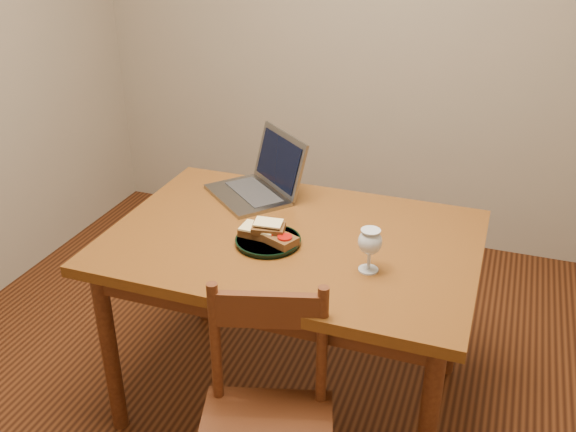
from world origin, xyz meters
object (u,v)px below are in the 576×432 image
(table, at_px, (292,257))
(plate, at_px, (268,241))
(chair, at_px, (266,418))
(laptop, at_px, (262,179))
(milk_glass, at_px, (370,250))

(table, xyz_separation_m, plate, (-0.06, -0.08, 0.10))
(table, relative_size, plate, 5.65)
(chair, distance_m, plate, 0.61)
(table, xyz_separation_m, laptop, (-0.24, 0.30, 0.15))
(table, height_order, chair, chair)
(chair, height_order, milk_glass, milk_glass)
(chair, xyz_separation_m, plate, (-0.19, 0.51, 0.29))
(table, relative_size, milk_glass, 8.64)
(plate, bearing_deg, laptop, 114.22)
(milk_glass, height_order, laptop, laptop)
(table, height_order, laptop, laptop)
(table, distance_m, laptop, 0.41)
(milk_glass, bearing_deg, laptop, 141.16)
(table, distance_m, milk_glass, 0.37)
(table, relative_size, laptop, 2.88)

